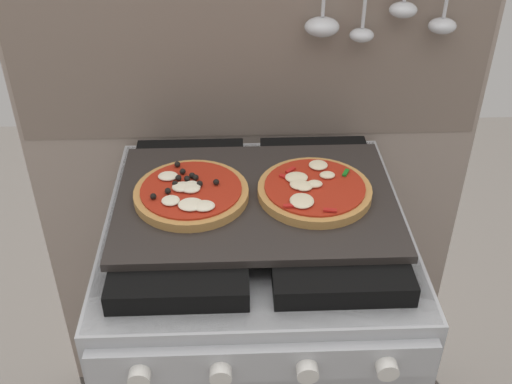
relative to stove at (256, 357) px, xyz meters
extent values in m
cube|color=gray|center=(0.00, 0.34, 0.32)|extent=(1.10, 0.03, 1.55)
cube|color=gray|center=(0.00, 0.32, 0.70)|extent=(1.08, 0.00, 0.56)
ellipsoid|color=silver|center=(0.15, 0.29, 0.70)|extent=(0.07, 0.06, 0.04)
ellipsoid|color=silver|center=(0.24, 0.29, 0.68)|extent=(0.05, 0.04, 0.03)
ellipsoid|color=silver|center=(0.32, 0.29, 0.73)|extent=(0.06, 0.05, 0.03)
ellipsoid|color=silver|center=(0.41, 0.29, 0.70)|extent=(0.06, 0.05, 0.03)
cube|color=#B7BABF|center=(0.00, 0.00, -0.02)|extent=(0.60, 0.60, 0.86)
cube|color=black|center=(0.00, 0.00, 0.40)|extent=(0.59, 0.59, 0.01)
cube|color=black|center=(-0.14, 0.00, 0.43)|extent=(0.24, 0.51, 0.04)
cube|color=black|center=(0.14, 0.00, 0.43)|extent=(0.24, 0.51, 0.04)
cube|color=#B7BABF|center=(0.00, -0.31, 0.35)|extent=(0.58, 0.02, 0.07)
cylinder|color=silver|center=(-0.20, -0.33, 0.35)|extent=(0.04, 0.02, 0.04)
cylinder|color=silver|center=(-0.07, -0.33, 0.35)|extent=(0.04, 0.02, 0.04)
cylinder|color=silver|center=(0.07, -0.33, 0.35)|extent=(0.04, 0.02, 0.04)
cylinder|color=silver|center=(0.20, -0.33, 0.35)|extent=(0.04, 0.02, 0.04)
cube|color=#2D2826|center=(0.00, 0.00, 0.46)|extent=(0.54, 0.38, 0.02)
cylinder|color=#C18947|center=(-0.12, 0.00, 0.47)|extent=(0.22, 0.22, 0.02)
cylinder|color=#AD2614|center=(-0.12, 0.00, 0.49)|extent=(0.19, 0.19, 0.00)
ellipsoid|color=#F4EACC|center=(-0.10, -0.06, 0.49)|extent=(0.04, 0.03, 0.01)
ellipsoid|color=#F4EACC|center=(-0.12, 0.00, 0.49)|extent=(0.04, 0.04, 0.01)
ellipsoid|color=#F4EACC|center=(-0.12, -0.01, 0.49)|extent=(0.04, 0.03, 0.01)
ellipsoid|color=#F4EACC|center=(-0.17, 0.04, 0.49)|extent=(0.04, 0.03, 0.01)
ellipsoid|color=#F4EACC|center=(-0.12, -0.06, 0.49)|extent=(0.05, 0.04, 0.01)
ellipsoid|color=#F4EACC|center=(-0.16, -0.04, 0.49)|extent=(0.03, 0.03, 0.01)
ellipsoid|color=#F4EACC|center=(-0.14, 0.00, 0.49)|extent=(0.04, 0.03, 0.01)
sphere|color=black|center=(-0.14, 0.05, 0.49)|extent=(0.01, 0.01, 0.01)
sphere|color=black|center=(-0.13, 0.03, 0.49)|extent=(0.01, 0.01, 0.01)
sphere|color=black|center=(-0.11, 0.01, 0.49)|extent=(0.01, 0.01, 0.01)
sphere|color=black|center=(-0.12, 0.03, 0.49)|extent=(0.01, 0.01, 0.01)
sphere|color=black|center=(-0.08, 0.01, 0.49)|extent=(0.01, 0.01, 0.01)
sphere|color=black|center=(-0.19, -0.03, 0.49)|extent=(0.01, 0.01, 0.01)
sphere|color=black|center=(-0.12, 0.04, 0.49)|extent=(0.01, 0.01, 0.01)
sphere|color=black|center=(-0.15, 0.03, 0.49)|extent=(0.01, 0.01, 0.01)
sphere|color=black|center=(-0.16, 0.08, 0.49)|extent=(0.01, 0.01, 0.01)
sphere|color=black|center=(-0.16, 0.01, 0.49)|extent=(0.01, 0.01, 0.01)
sphere|color=black|center=(-0.17, -0.01, 0.49)|extent=(0.01, 0.01, 0.01)
cylinder|color=#C18947|center=(0.11, 0.00, 0.47)|extent=(0.22, 0.22, 0.02)
cylinder|color=#AD2614|center=(0.11, 0.00, 0.49)|extent=(0.19, 0.19, 0.00)
ellipsoid|color=beige|center=(0.13, 0.07, 0.49)|extent=(0.04, 0.04, 0.01)
ellipsoid|color=beige|center=(0.14, 0.03, 0.49)|extent=(0.03, 0.03, 0.01)
ellipsoid|color=beige|center=(0.11, 0.00, 0.49)|extent=(0.03, 0.02, 0.01)
ellipsoid|color=beige|center=(0.08, 0.00, 0.49)|extent=(0.03, 0.04, 0.01)
ellipsoid|color=beige|center=(0.08, -0.05, 0.49)|extent=(0.05, 0.05, 0.01)
ellipsoid|color=beige|center=(0.09, 0.00, 0.49)|extent=(0.03, 0.03, 0.01)
ellipsoid|color=beige|center=(0.08, 0.03, 0.49)|extent=(0.05, 0.04, 0.01)
cube|color=red|center=(0.09, 0.03, 0.49)|extent=(0.02, 0.02, 0.00)
cube|color=red|center=(0.13, -0.08, 0.49)|extent=(0.03, 0.01, 0.00)
cube|color=#19721E|center=(0.18, 0.04, 0.49)|extent=(0.02, 0.03, 0.00)
cube|color=red|center=(0.07, 0.05, 0.49)|extent=(0.02, 0.02, 0.00)
cube|color=red|center=(0.06, 0.03, 0.49)|extent=(0.02, 0.02, 0.00)
cube|color=red|center=(0.06, -0.07, 0.49)|extent=(0.02, 0.01, 0.00)
camera|label=1|loc=(-0.04, -0.98, 1.16)|focal=43.49mm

